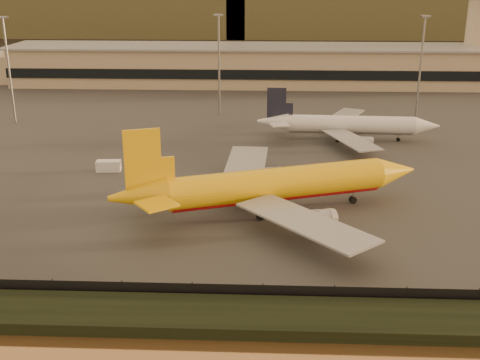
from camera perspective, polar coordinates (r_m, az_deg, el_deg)
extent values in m
plane|color=black|center=(81.17, 0.82, -6.90)|extent=(900.00, 900.00, 0.00)
cube|color=black|center=(65.96, 0.36, -12.87)|extent=(320.00, 7.00, 1.40)
cube|color=#2D2D2D|center=(171.59, 1.79, 7.25)|extent=(320.00, 220.00, 0.20)
cube|color=black|center=(69.08, 0.49, -10.68)|extent=(300.00, 0.05, 2.20)
cube|color=tan|center=(200.04, 1.94, 10.74)|extent=(160.00, 22.00, 12.00)
cube|color=black|center=(189.13, 1.89, 9.94)|extent=(160.00, 0.60, 3.00)
cube|color=gray|center=(199.21, 1.96, 12.53)|extent=(164.00, 24.00, 0.60)
cylinder|color=tan|center=(215.84, 21.38, 12.51)|extent=(6.40, 6.40, 30.00)
cylinder|color=slate|center=(157.42, -21.03, 9.57)|extent=(0.50, 0.50, 25.00)
cube|color=slate|center=(156.07, -21.60, 14.15)|extent=(2.20, 2.20, 0.40)
cylinder|color=slate|center=(155.03, -2.00, 10.68)|extent=(0.50, 0.50, 25.00)
cube|color=slate|center=(153.65, -2.06, 15.37)|extent=(2.20, 2.20, 0.40)
cylinder|color=slate|center=(157.24, 16.72, 10.02)|extent=(0.50, 0.50, 25.00)
cube|color=slate|center=(155.88, 17.17, 14.62)|extent=(2.20, 2.20, 0.40)
cylinder|color=#E6AC0C|center=(92.31, 3.59, -0.33)|extent=(33.86, 16.07, 4.94)
cylinder|color=red|center=(92.60, 3.58, -0.83)|extent=(32.60, 14.73, 3.85)
cone|color=#E6AC0C|center=(100.99, 14.50, 0.81)|extent=(7.91, 6.87, 4.94)
cone|color=#E6AC0C|center=(87.37, -9.65, -1.47)|extent=(9.70, 7.51, 4.94)
cube|color=#E6AC0C|center=(85.74, -9.23, 1.99)|extent=(5.05, 2.12, 8.64)
cube|color=#E6AC0C|center=(92.08, -8.92, -0.10)|extent=(4.87, 4.81, 0.30)
cube|color=#E6AC0C|center=(82.91, -7.90, -2.26)|extent=(6.62, 6.61, 0.30)
cube|color=gray|center=(104.06, 0.56, 1.49)|extent=(7.56, 21.62, 0.30)
cylinder|color=gray|center=(102.32, 2.37, 0.36)|extent=(6.28, 4.46, 2.71)
cube|color=gray|center=(80.95, 6.20, -3.96)|extent=(19.13, 20.39, 0.30)
cylinder|color=gray|center=(85.06, 6.80, -3.79)|extent=(6.28, 4.46, 2.71)
cylinder|color=black|center=(98.85, 10.65, -1.85)|extent=(1.31, 1.18, 1.09)
cylinder|color=slate|center=(98.65, 10.67, -1.54)|extent=(0.19, 0.19, 2.22)
cylinder|color=black|center=(90.73, 1.91, -3.47)|extent=(1.31, 1.18, 1.09)
cylinder|color=slate|center=(90.51, 1.92, -3.14)|extent=(0.19, 0.19, 2.22)
cylinder|color=black|center=(94.62, 1.04, -2.48)|extent=(1.31, 1.18, 1.09)
cylinder|color=slate|center=(94.41, 1.05, -2.16)|extent=(0.19, 0.19, 2.22)
cylinder|color=silver|center=(134.78, 10.47, 5.22)|extent=(27.60, 4.99, 3.81)
cylinder|color=gray|center=(134.94, 10.45, 4.94)|extent=(26.81, 4.12, 2.98)
cone|color=silver|center=(137.35, 17.32, 4.92)|extent=(5.50, 4.04, 3.81)
cone|color=silver|center=(134.13, 3.13, 5.57)|extent=(7.02, 4.11, 3.81)
cube|color=black|center=(133.18, 3.49, 7.32)|extent=(4.21, 0.49, 6.68)
cube|color=silver|center=(137.73, 3.82, 6.04)|extent=(4.84, 4.73, 0.23)
cube|color=silver|center=(130.32, 3.74, 5.28)|extent=(4.65, 4.51, 0.23)
cube|color=gray|center=(145.02, 9.80, 5.98)|extent=(11.97, 17.84, 0.23)
cylinder|color=gray|center=(142.95, 10.61, 5.30)|extent=(4.66, 2.29, 2.10)
cube|color=gray|center=(124.76, 10.51, 3.77)|extent=(10.77, 17.96, 0.23)
cylinder|color=gray|center=(127.71, 11.24, 3.59)|extent=(4.66, 2.29, 2.10)
cylinder|color=black|center=(136.98, 14.77, 3.74)|extent=(0.87, 0.70, 0.84)
cylinder|color=slate|center=(136.87, 14.78, 3.92)|extent=(0.20, 0.20, 1.72)
cylinder|color=black|center=(133.67, 9.23, 3.75)|extent=(0.87, 0.70, 0.84)
cylinder|color=slate|center=(133.56, 9.24, 3.94)|extent=(0.20, 0.20, 1.72)
cylinder|color=black|center=(136.98, 9.13, 4.14)|extent=(0.87, 0.70, 0.84)
cylinder|color=slate|center=(136.87, 9.14, 4.31)|extent=(0.20, 0.20, 1.72)
cube|color=#E6AC0C|center=(105.34, 8.50, -0.11)|extent=(4.86, 2.83, 2.05)
cube|color=silver|center=(115.11, -12.36, 1.32)|extent=(4.62, 2.34, 2.02)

